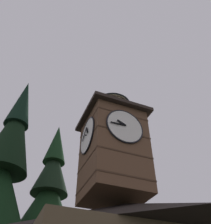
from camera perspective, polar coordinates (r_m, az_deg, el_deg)
name	(u,v)px	position (r m, az deg, el deg)	size (l,w,h in m)	color
clock_tower	(113,145)	(16.42, 1.69, -7.40)	(4.18, 4.18, 8.21)	brown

